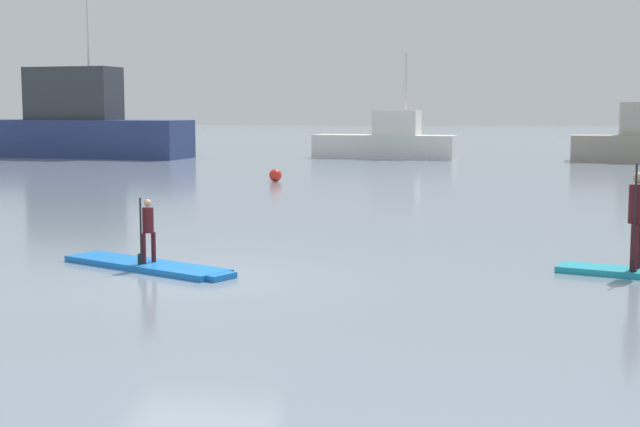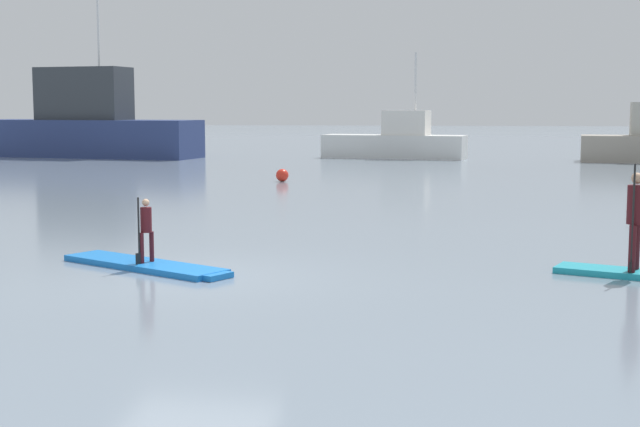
{
  "view_description": "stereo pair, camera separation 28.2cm",
  "coord_description": "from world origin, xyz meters",
  "views": [
    {
      "loc": [
        3.58,
        -13.86,
        2.67
      ],
      "look_at": [
        1.54,
        3.45,
        0.63
      ],
      "focal_mm": 50.89,
      "sensor_mm": 36.0,
      "label": 1
    },
    {
      "loc": [
        3.86,
        -13.83,
        2.67
      ],
      "look_at": [
        1.54,
        3.45,
        0.63
      ],
      "focal_mm": 50.89,
      "sensor_mm": 36.0,
      "label": 2
    }
  ],
  "objects": [
    {
      "name": "paddler_adult",
      "position": [
        6.9,
        0.86,
        0.99
      ],
      "size": [
        0.36,
        0.47,
        1.71
      ],
      "color": "#4C1419",
      "rests_on": "paddleboard_far"
    },
    {
      "name": "ground_plane",
      "position": [
        0.0,
        0.0,
        0.0
      ],
      "size": [
        240.0,
        240.0,
        0.0
      ],
      "primitive_type": "plane",
      "color": "gray"
    },
    {
      "name": "fishing_boat_white_large",
      "position": [
        -15.08,
        33.12,
        1.67
      ],
      "size": [
        12.62,
        5.2,
        9.62
      ],
      "color": "navy",
      "rests_on": "ground"
    },
    {
      "name": "paddleboard_near",
      "position": [
        -1.0,
        0.59,
        0.05
      ],
      "size": [
        3.32,
        2.28,
        0.1
      ],
      "color": "blue",
      "rests_on": "ground"
    },
    {
      "name": "mooring_buoy_far",
      "position": [
        -1.85,
        18.43,
        0.23
      ],
      "size": [
        0.46,
        0.46,
        0.46
      ],
      "primitive_type": "sphere",
      "color": "red",
      "rests_on": "ground"
    },
    {
      "name": "fishing_boat_green_midground",
      "position": [
        1.51,
        34.0,
        0.89
      ],
      "size": [
        7.71,
        3.3,
        5.49
      ],
      "color": "silver",
      "rests_on": "ground"
    },
    {
      "name": "paddler_child_solo",
      "position": [
        -1.0,
        0.57,
        0.7
      ],
      "size": [
        0.26,
        0.34,
        1.1
      ],
      "color": "#4C1419",
      "rests_on": "paddleboard_near"
    }
  ]
}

